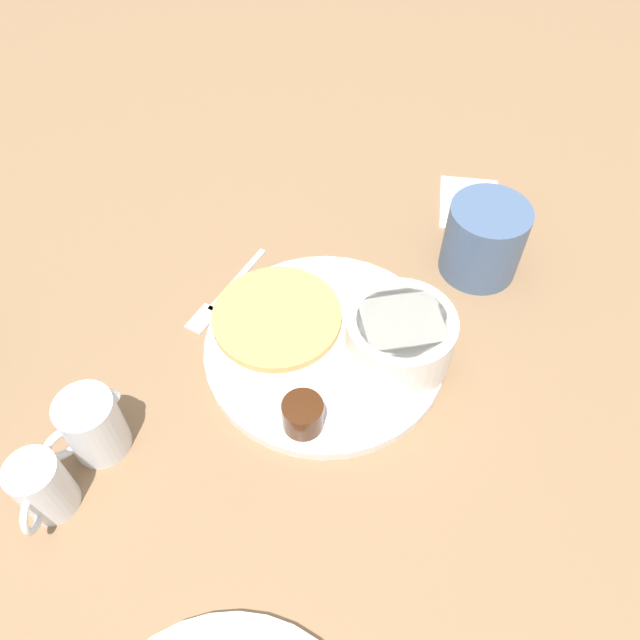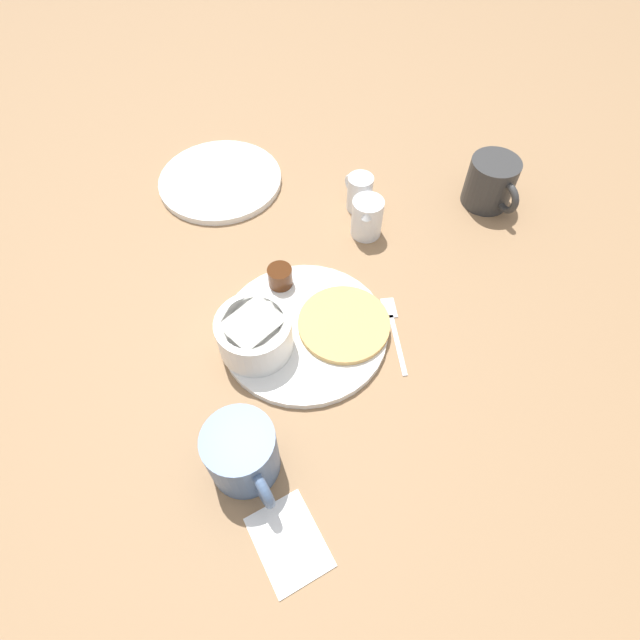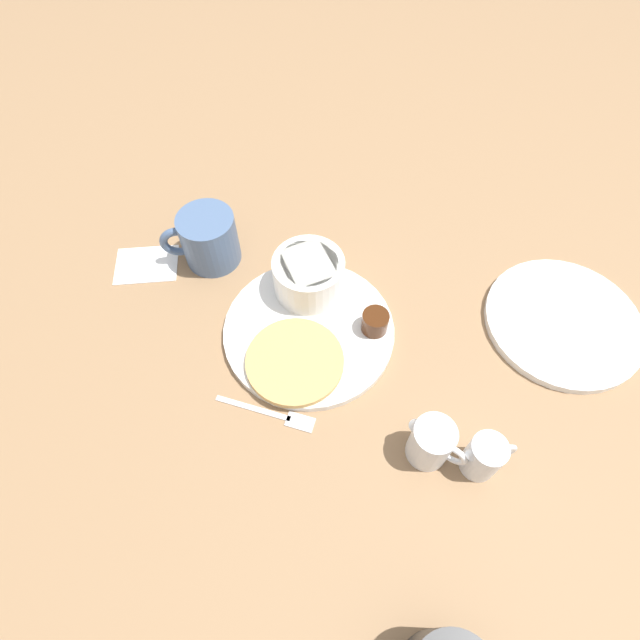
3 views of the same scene
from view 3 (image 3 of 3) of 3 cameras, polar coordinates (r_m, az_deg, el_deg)
ground_plane at (r=0.71m, az=-1.26°, el=-1.48°), size 4.00×4.00×0.00m
plate at (r=0.70m, az=-1.27°, el=-1.22°), size 0.24×0.24×0.01m
pancake_stack at (r=0.67m, az=-2.90°, el=-4.73°), size 0.13×0.13×0.01m
bowl at (r=0.71m, az=-1.22°, el=5.24°), size 0.10×0.10×0.06m
syrup_cup at (r=0.69m, az=6.31°, el=-0.33°), size 0.04×0.04×0.03m
butter_ramekin at (r=0.73m, az=-0.06°, el=5.67°), size 0.04×0.04×0.04m
coffee_mug at (r=0.77m, az=-12.70°, el=9.01°), size 0.12×0.08×0.08m
creamer_pitcher_near at (r=0.62m, az=12.61°, el=-13.52°), size 0.07×0.05×0.07m
creamer_pitcher_far at (r=0.63m, az=18.24°, el=-14.58°), size 0.07×0.04×0.07m
fork at (r=0.65m, az=-4.99°, el=-10.75°), size 0.13×0.05×0.00m
napkin at (r=0.82m, az=-19.22°, el=6.04°), size 0.10×0.08×0.00m
far_plate at (r=0.79m, az=26.04°, el=-0.20°), size 0.22×0.22×0.01m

